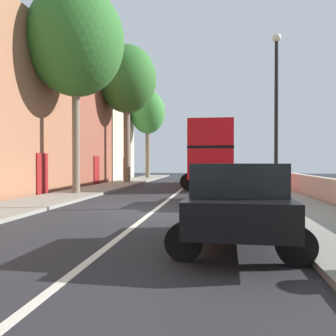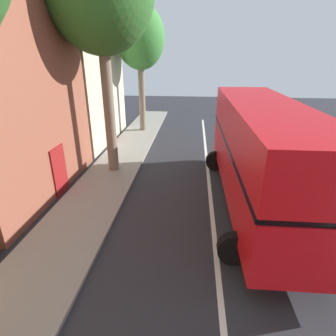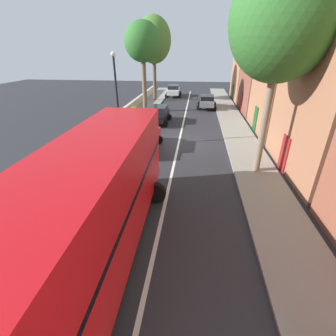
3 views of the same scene
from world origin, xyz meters
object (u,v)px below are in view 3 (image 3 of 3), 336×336
street_tree_right_3 (154,40)px  parked_car_white_right_2 (173,90)px  parked_car_black_right_1 (158,114)px  parked_car_grey_left_3 (207,101)px  street_tree_right_1 (143,43)px  parked_car_red_right_0 (143,137)px  double_decker_bus (95,200)px  street_tree_left_0 (283,20)px  litter_bin_right (134,112)px  lamppost_right (117,94)px

street_tree_right_3 → parked_car_white_right_2: bearing=-120.3°
parked_car_black_right_1 → parked_car_grey_left_3: size_ratio=0.97×
street_tree_right_1 → street_tree_right_3: bearing=-89.8°
street_tree_right_1 → parked_car_red_right_0: bearing=100.8°
parked_car_grey_left_3 → street_tree_right_3: size_ratio=0.39×
parked_car_red_right_0 → street_tree_right_1: size_ratio=0.48×
double_decker_bus → street_tree_left_0: size_ratio=0.99×
double_decker_bus → parked_car_grey_left_3: 25.07m
parked_car_grey_left_3 → litter_bin_right: parked_car_grey_left_3 is taller
double_decker_bus → street_tree_right_1: street_tree_right_1 is taller
street_tree_right_3 → lamppost_right: bearing=91.5°
double_decker_bus → street_tree_right_1: (3.05, -21.89, 4.89)m
litter_bin_right → double_decker_bus: bearing=100.8°
street_tree_left_0 → double_decker_bus: bearing=47.8°
parked_car_black_right_1 → street_tree_left_0: size_ratio=0.39×
parked_car_white_right_2 → street_tree_right_1: 12.78m
double_decker_bus → street_tree_left_0: street_tree_left_0 is taller
parked_car_black_right_1 → lamppost_right: 7.39m
parked_car_red_right_0 → street_tree_right_3: 20.12m
parked_car_white_right_2 → lamppost_right: lamppost_right is taller
parked_car_red_right_0 → parked_car_white_right_2: 22.69m
parked_car_black_right_1 → street_tree_left_0: 14.14m
street_tree_right_1 → litter_bin_right: size_ratio=8.89×
street_tree_right_1 → lamppost_right: size_ratio=1.47×
double_decker_bus → parked_car_black_right_1: size_ratio=2.54×
parked_car_grey_left_3 → lamppost_right: bearing=64.1°
parked_car_black_right_1 → lamppost_right: (1.80, 6.56, 2.88)m
street_tree_right_1 → double_decker_bus: bearing=97.9°
street_tree_right_3 → double_decker_bus: bearing=96.1°
double_decker_bus → lamppost_right: (2.60, -10.68, 1.45)m
parked_car_red_right_0 → street_tree_right_1: bearing=-79.2°
parked_car_red_right_0 → street_tree_right_3: size_ratio=0.42×
parked_car_white_right_2 → lamppost_right: (1.80, 22.12, 2.85)m
parked_car_white_right_2 → litter_bin_right: 14.25m
parked_car_grey_left_3 → lamppost_right: 15.83m
lamppost_right → litter_bin_right: (1.00, -8.15, -3.16)m
lamppost_right → parked_car_white_right_2: bearing=-94.6°
parked_car_grey_left_3 → lamppost_right: size_ratio=0.66×
parked_car_white_right_2 → parked_car_grey_left_3: size_ratio=1.09×
parked_car_red_right_0 → parked_car_grey_left_3: (-5.00, -14.57, -0.03)m
parked_car_red_right_0 → lamppost_right: lamppost_right is taller
parked_car_white_right_2 → lamppost_right: size_ratio=0.72×
parked_car_black_right_1 → street_tree_left_0: street_tree_left_0 is taller
street_tree_right_1 → parked_car_black_right_1: bearing=115.8°
double_decker_bus → street_tree_right_3: 29.56m
double_decker_bus → parked_car_white_right_2: double_decker_bus is taller
parked_car_red_right_0 → parked_car_white_right_2: parked_car_white_right_2 is taller
lamppost_right → street_tree_left_0: bearing=159.7°
street_tree_left_0 → street_tree_right_1: street_tree_left_0 is taller
parked_car_white_right_2 → street_tree_right_3: 8.13m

